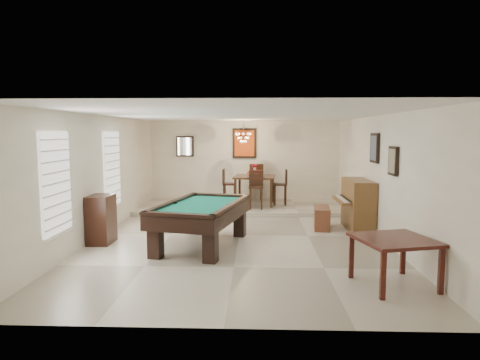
# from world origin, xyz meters

# --- Properties ---
(ground_plane) EXTENTS (6.00, 9.00, 0.02)m
(ground_plane) POSITION_xyz_m (0.00, 0.00, -0.01)
(ground_plane) COLOR beige
(wall_back) EXTENTS (6.00, 0.04, 2.60)m
(wall_back) POSITION_xyz_m (0.00, 4.50, 1.30)
(wall_back) COLOR silver
(wall_back) RESTS_ON ground_plane
(wall_front) EXTENTS (6.00, 0.04, 2.60)m
(wall_front) POSITION_xyz_m (0.00, -4.50, 1.30)
(wall_front) COLOR silver
(wall_front) RESTS_ON ground_plane
(wall_left) EXTENTS (0.04, 9.00, 2.60)m
(wall_left) POSITION_xyz_m (-3.00, 0.00, 1.30)
(wall_left) COLOR silver
(wall_left) RESTS_ON ground_plane
(wall_right) EXTENTS (0.04, 9.00, 2.60)m
(wall_right) POSITION_xyz_m (3.00, 0.00, 1.30)
(wall_right) COLOR silver
(wall_right) RESTS_ON ground_plane
(ceiling) EXTENTS (6.00, 9.00, 0.04)m
(ceiling) POSITION_xyz_m (0.00, 0.00, 2.60)
(ceiling) COLOR white
(ceiling) RESTS_ON wall_back
(dining_step) EXTENTS (6.00, 2.50, 0.12)m
(dining_step) POSITION_xyz_m (0.00, 3.25, 0.06)
(dining_step) COLOR beige
(dining_step) RESTS_ON ground_plane
(window_left_front) EXTENTS (0.06, 1.00, 1.70)m
(window_left_front) POSITION_xyz_m (-2.97, -2.20, 1.40)
(window_left_front) COLOR white
(window_left_front) RESTS_ON wall_left
(window_left_rear) EXTENTS (0.06, 1.00, 1.70)m
(window_left_rear) POSITION_xyz_m (-2.97, 0.60, 1.40)
(window_left_rear) COLOR white
(window_left_rear) RESTS_ON wall_left
(pool_table) EXTENTS (1.86, 2.72, 0.83)m
(pool_table) POSITION_xyz_m (-0.70, -0.92, 0.41)
(pool_table) COLOR black
(pool_table) RESTS_ON ground_plane
(square_table) EXTENTS (1.26, 1.26, 0.71)m
(square_table) POSITION_xyz_m (2.38, -3.02, 0.35)
(square_table) COLOR #37130D
(square_table) RESTS_ON ground_plane
(upright_piano) EXTENTS (0.78, 1.39, 1.16)m
(upright_piano) POSITION_xyz_m (2.59, 0.70, 0.58)
(upright_piano) COLOR brown
(upright_piano) RESTS_ON ground_plane
(piano_bench) EXTENTS (0.45, 0.93, 0.50)m
(piano_bench) POSITION_xyz_m (1.91, 0.76, 0.25)
(piano_bench) COLOR brown
(piano_bench) RESTS_ON ground_plane
(apothecary_chest) EXTENTS (0.44, 0.65, 0.98)m
(apothecary_chest) POSITION_xyz_m (-2.76, -0.76, 0.49)
(apothecary_chest) COLOR black
(apothecary_chest) RESTS_ON ground_plane
(dining_table) EXTENTS (1.26, 1.26, 0.97)m
(dining_table) POSITION_xyz_m (0.33, 3.35, 0.60)
(dining_table) COLOR black
(dining_table) RESTS_ON dining_step
(flower_vase) EXTENTS (0.18, 0.18, 0.25)m
(flower_vase) POSITION_xyz_m (0.33, 3.35, 1.21)
(flower_vase) COLOR #B00F24
(flower_vase) RESTS_ON dining_table
(dining_chair_south) EXTENTS (0.40, 0.40, 1.06)m
(dining_chair_south) POSITION_xyz_m (0.37, 2.62, 0.65)
(dining_chair_south) COLOR black
(dining_chair_south) RESTS_ON dining_step
(dining_chair_north) EXTENTS (0.46, 0.46, 1.16)m
(dining_chair_north) POSITION_xyz_m (0.37, 4.15, 0.70)
(dining_chair_north) COLOR black
(dining_chair_north) RESTS_ON dining_step
(dining_chair_west) EXTENTS (0.40, 0.40, 1.05)m
(dining_chair_west) POSITION_xyz_m (-0.41, 3.36, 0.64)
(dining_chair_west) COLOR black
(dining_chair_west) RESTS_ON dining_step
(dining_chair_east) EXTENTS (0.39, 0.39, 1.05)m
(dining_chair_east) POSITION_xyz_m (1.08, 3.32, 0.64)
(dining_chair_east) COLOR black
(dining_chair_east) RESTS_ON dining_step
(chandelier) EXTENTS (0.44, 0.44, 0.60)m
(chandelier) POSITION_xyz_m (0.00, 3.20, 2.20)
(chandelier) COLOR #FFE5B2
(chandelier) RESTS_ON ceiling
(back_painting) EXTENTS (0.75, 0.06, 0.95)m
(back_painting) POSITION_xyz_m (0.00, 4.46, 1.90)
(back_painting) COLOR #D84C14
(back_painting) RESTS_ON wall_back
(back_mirror) EXTENTS (0.55, 0.06, 0.65)m
(back_mirror) POSITION_xyz_m (-1.90, 4.46, 1.80)
(back_mirror) COLOR white
(back_mirror) RESTS_ON wall_back
(right_picture_upper) EXTENTS (0.06, 0.55, 0.65)m
(right_picture_upper) POSITION_xyz_m (2.96, 0.30, 1.90)
(right_picture_upper) COLOR slate
(right_picture_upper) RESTS_ON wall_right
(right_picture_lower) EXTENTS (0.06, 0.45, 0.55)m
(right_picture_lower) POSITION_xyz_m (2.96, -1.00, 1.70)
(right_picture_lower) COLOR gray
(right_picture_lower) RESTS_ON wall_right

